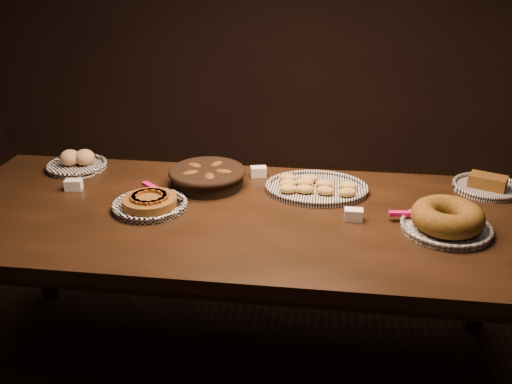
# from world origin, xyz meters

# --- Properties ---
(ground) EXTENTS (5.00, 5.00, 0.00)m
(ground) POSITION_xyz_m (0.00, 0.00, 0.00)
(ground) COLOR black
(ground) RESTS_ON ground
(buffet_table) EXTENTS (2.40, 1.00, 0.75)m
(buffet_table) POSITION_xyz_m (0.00, 0.00, 0.68)
(buffet_table) COLOR black
(buffet_table) RESTS_ON ground
(apple_tart_plate) EXTENTS (0.30, 0.34, 0.06)m
(apple_tart_plate) POSITION_xyz_m (-0.36, -0.01, 0.77)
(apple_tart_plate) COLOR white
(apple_tart_plate) RESTS_ON buffet_table
(madeleine_platter) EXTENTS (0.44, 0.35, 0.05)m
(madeleine_platter) POSITION_xyz_m (0.29, 0.25, 0.77)
(madeleine_platter) COLOR black
(madeleine_platter) RESTS_ON buffet_table
(bundt_cake_plate) EXTENTS (0.37, 0.33, 0.10)m
(bundt_cake_plate) POSITION_xyz_m (0.78, -0.05, 0.79)
(bundt_cake_plate) COLOR black
(bundt_cake_plate) RESTS_ON buffet_table
(croissant_basket) EXTENTS (0.34, 0.34, 0.08)m
(croissant_basket) POSITION_xyz_m (-0.18, 0.25, 0.80)
(croissant_basket) COLOR black
(croissant_basket) RESTS_ON buffet_table
(bread_roll_plate) EXTENTS (0.28, 0.28, 0.09)m
(bread_roll_plate) POSITION_xyz_m (-0.83, 0.37, 0.78)
(bread_roll_plate) COLOR white
(bread_roll_plate) RESTS_ON buffet_table
(loaf_plate) EXTENTS (0.29, 0.29, 0.07)m
(loaf_plate) POSITION_xyz_m (1.02, 0.36, 0.77)
(loaf_plate) COLOR black
(loaf_plate) RESTS_ON buffet_table
(tent_cards) EXTENTS (1.66, 0.50, 0.04)m
(tent_cards) POSITION_xyz_m (0.04, 0.11, 0.77)
(tent_cards) COLOR white
(tent_cards) RESTS_ON buffet_table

